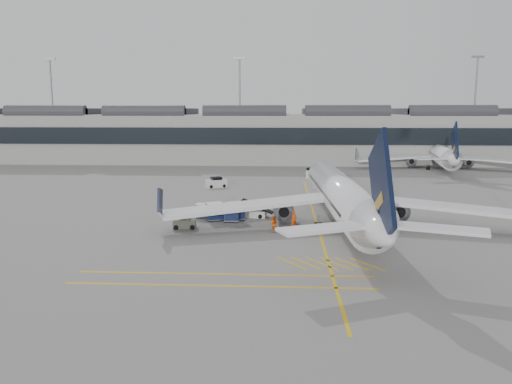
{
  "coord_description": "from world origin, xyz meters",
  "views": [
    {
      "loc": [
        6.24,
        -45.47,
        12.12
      ],
      "look_at": [
        3.63,
        3.49,
        4.0
      ],
      "focal_mm": 35.0,
      "sensor_mm": 36.0,
      "label": 1
    }
  ],
  "objects_px": {
    "ramp_agent_b": "(274,224)",
    "pushback_tug": "(185,223)",
    "ramp_agent_a": "(294,220)",
    "airliner_main": "(342,196)",
    "belt_loader": "(247,211)",
    "baggage_cart_a": "(215,211)"
  },
  "relations": [
    {
      "from": "ramp_agent_b",
      "to": "airliner_main",
      "type": "bearing_deg",
      "value": -162.98
    },
    {
      "from": "belt_loader",
      "to": "airliner_main",
      "type": "bearing_deg",
      "value": -14.78
    },
    {
      "from": "ramp_agent_b",
      "to": "pushback_tug",
      "type": "xyz_separation_m",
      "value": [
        -9.2,
        1.17,
        -0.29
      ]
    },
    {
      "from": "belt_loader",
      "to": "ramp_agent_a",
      "type": "height_order",
      "value": "belt_loader"
    },
    {
      "from": "ramp_agent_a",
      "to": "belt_loader",
      "type": "bearing_deg",
      "value": 87.19
    },
    {
      "from": "pushback_tug",
      "to": "baggage_cart_a",
      "type": "bearing_deg",
      "value": 49.49
    },
    {
      "from": "ramp_agent_b",
      "to": "pushback_tug",
      "type": "distance_m",
      "value": 9.28
    },
    {
      "from": "ramp_agent_a",
      "to": "baggage_cart_a",
      "type": "bearing_deg",
      "value": 113.17
    },
    {
      "from": "baggage_cart_a",
      "to": "ramp_agent_b",
      "type": "distance_m",
      "value": 8.28
    },
    {
      "from": "belt_loader",
      "to": "pushback_tug",
      "type": "height_order",
      "value": "belt_loader"
    },
    {
      "from": "belt_loader",
      "to": "baggage_cart_a",
      "type": "relative_size",
      "value": 2.17
    },
    {
      "from": "belt_loader",
      "to": "ramp_agent_a",
      "type": "distance_m",
      "value": 7.82
    },
    {
      "from": "airliner_main",
      "to": "baggage_cart_a",
      "type": "height_order",
      "value": "airliner_main"
    },
    {
      "from": "belt_loader",
      "to": "pushback_tug",
      "type": "bearing_deg",
      "value": -126.99
    },
    {
      "from": "ramp_agent_a",
      "to": "airliner_main",
      "type": "bearing_deg",
      "value": -26.19
    },
    {
      "from": "airliner_main",
      "to": "ramp_agent_b",
      "type": "relative_size",
      "value": 23.92
    },
    {
      "from": "belt_loader",
      "to": "baggage_cart_a",
      "type": "height_order",
      "value": "belt_loader"
    },
    {
      "from": "ramp_agent_a",
      "to": "pushback_tug",
      "type": "xyz_separation_m",
      "value": [
        -11.25,
        -0.28,
        -0.4
      ]
    },
    {
      "from": "ramp_agent_b",
      "to": "ramp_agent_a",
      "type": "bearing_deg",
      "value": -151.41
    },
    {
      "from": "airliner_main",
      "to": "ramp_agent_a",
      "type": "height_order",
      "value": "airliner_main"
    },
    {
      "from": "belt_loader",
      "to": "pushback_tug",
      "type": "relative_size",
      "value": 2.08
    },
    {
      "from": "baggage_cart_a",
      "to": "pushback_tug",
      "type": "distance_m",
      "value": 4.68
    }
  ]
}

